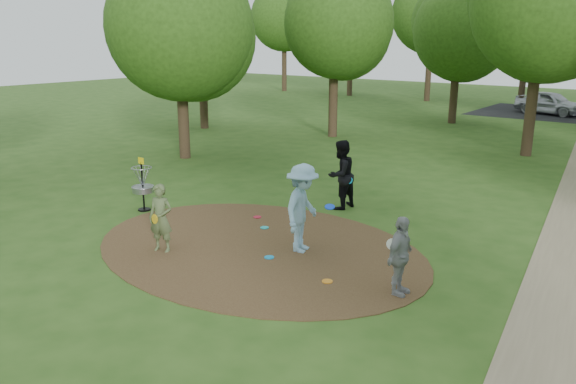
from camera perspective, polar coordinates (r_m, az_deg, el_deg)
The scene contains 13 objects.
ground at distance 13.29m, azimuth -3.16°, elevation -5.67°, with size 100.00×100.00×0.00m, color #2D5119.
dirt_clearing at distance 13.29m, azimuth -3.16°, elevation -5.63°, with size 8.40×8.40×0.02m, color #47301C.
player_observer_with_disc at distance 13.13m, azimuth -12.79°, elevation -2.62°, with size 0.68×0.55×1.60m.
player_throwing_with_disc at distance 12.75m, azimuth 1.48°, elevation -1.68°, with size 1.41×1.47×2.06m.
player_walking_with_disc at distance 16.09m, azimuth 5.36°, elevation 1.76°, with size 0.86×1.04×1.99m.
player_waiting_with_disc at distance 10.89m, azimuth 11.31°, elevation -6.42°, with size 0.48×0.93×1.57m.
disc_ground_cyan at distance 14.56m, azimuth -2.40°, elevation -3.63°, with size 0.22×0.22×0.02m, color #18BBC4.
disc_ground_blue at distance 12.65m, azimuth -1.92°, elevation -6.64°, with size 0.22×0.22×0.02m, color #0C96DB.
disc_ground_red at distance 15.41m, azimuth -3.13°, elevation -2.55°, with size 0.22×0.22×0.02m, color red.
car_left at distance 40.00m, azimuth 25.07°, elevation 8.22°, with size 1.75×4.35×1.48m, color #A5A7AD.
disc_ground_orange at distance 11.50m, azimuth 4.01°, elevation -9.04°, with size 0.22×0.22×0.02m, color orange.
disc_golf_basket at distance 16.37m, azimuth -14.58°, elevation 1.12°, with size 0.63×0.63×1.54m.
tree_ring at distance 19.18m, azimuth 16.97°, elevation 15.99°, with size 37.02×45.45×8.90m.
Camera 1 is at (8.10, -9.39, 4.79)m, focal length 35.00 mm.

